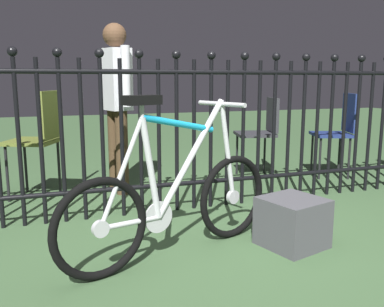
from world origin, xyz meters
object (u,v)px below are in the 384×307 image
at_px(chair_olive, 41,133).
at_px(person_visitor, 116,95).
at_px(bicycle, 174,201).
at_px(chair_navy, 339,127).
at_px(chair_charcoal, 262,129).
at_px(display_crate, 292,222).

relative_size(chair_olive, person_visitor, 0.62).
bearing_deg(chair_olive, bicycle, -64.24).
bearing_deg(chair_navy, chair_olive, 177.36).
xyz_separation_m(bicycle, chair_olive, (-0.73, 1.52, 0.23)).
relative_size(bicycle, chair_charcoal, 1.68).
relative_size(chair_olive, chair_charcoal, 1.11).
height_order(bicycle, person_visitor, person_visitor).
relative_size(chair_charcoal, chair_navy, 0.95).
height_order(chair_olive, chair_navy, chair_olive).
height_order(bicycle, chair_charcoal, bicycle).
xyz_separation_m(chair_olive, person_visitor, (0.65, -0.03, 0.31)).
distance_m(bicycle, person_visitor, 1.59).
relative_size(bicycle, chair_olive, 1.52).
bearing_deg(chair_charcoal, chair_olive, -177.68).
height_order(chair_navy, person_visitor, person_visitor).
bearing_deg(chair_olive, chair_charcoal, 2.32).
bearing_deg(chair_olive, chair_navy, -2.64).
xyz_separation_m(chair_charcoal, display_crate, (-0.69, -1.70, -0.36)).
xyz_separation_m(chair_charcoal, person_visitor, (-1.51, -0.12, 0.36)).
xyz_separation_m(chair_navy, person_visitor, (-2.29, 0.11, 0.35)).
height_order(chair_charcoal, chair_navy, chair_navy).
bearing_deg(chair_navy, display_crate, -134.87).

